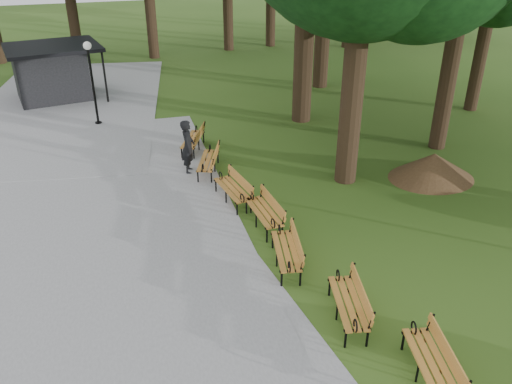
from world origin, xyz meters
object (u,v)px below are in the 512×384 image
object	(u,v)px
bench_4	(233,189)
lamp_post	(90,67)
person	(188,147)
bench_0	(431,363)
dirt_mound	(433,166)
bench_1	(348,303)
bench_6	(193,139)
bench_2	(286,251)
bench_3	(264,212)
bench_5	(208,161)
kiosk	(51,73)

from	to	relation	value
bench_4	lamp_post	bearing A→B (deg)	-164.94
person	bench_0	bearing A→B (deg)	-151.58
dirt_mound	bench_0	bearing A→B (deg)	-124.39
person	bench_1	xyz separation A→B (m)	(1.79, -8.32, -0.48)
lamp_post	bench_0	xyz separation A→B (m)	(5.21, -16.12, -1.99)
person	bench_6	distance (m)	1.95
bench_2	bench_3	distance (m)	1.98
bench_2	bench_3	xyz separation A→B (m)	(0.08, 1.98, 0.00)
bench_3	lamp_post	bearing A→B (deg)	-160.53
lamp_post	bench_5	size ratio (longest dim) A/B	1.80
bench_0	bench_6	size ratio (longest dim) A/B	1.00
lamp_post	bench_4	world-z (taller)	lamp_post
person	bench_2	world-z (taller)	person
bench_2	bench_4	bearing A→B (deg)	-162.05
person	kiosk	bearing A→B (deg)	39.36
dirt_mound	bench_4	distance (m)	6.73
bench_3	bench_0	bearing A→B (deg)	7.92
bench_5	person	bearing A→B (deg)	-90.00
person	dirt_mound	xyz separation A→B (m)	(7.56, -2.87, -0.48)
kiosk	bench_3	xyz separation A→B (m)	(5.87, -14.19, -0.83)
kiosk	dirt_mound	xyz separation A→B (m)	(12.13, -12.95, -0.83)
bench_1	dirt_mound	bearing A→B (deg)	146.89
person	dirt_mound	bearing A→B (deg)	-95.79
bench_6	lamp_post	bearing A→B (deg)	-116.34
lamp_post	bench_0	distance (m)	17.06
lamp_post	bench_2	xyz separation A→B (m)	(3.97, -11.90, -1.99)
person	lamp_post	distance (m)	6.60
kiosk	bench_2	bearing A→B (deg)	-80.09
kiosk	bench_6	size ratio (longest dim) A/B	2.14
bench_2	person	bearing A→B (deg)	-156.82
bench_2	bench_6	bearing A→B (deg)	-162.91
dirt_mound	bench_0	size ratio (longest dim) A/B	1.28
person	bench_3	distance (m)	4.34
bench_2	bench_5	size ratio (longest dim) A/B	1.00
kiosk	bench_4	world-z (taller)	kiosk
bench_2	bench_6	distance (m)	7.95
person	bench_3	size ratio (longest dim) A/B	0.97
kiosk	bench_3	distance (m)	15.38
bench_5	bench_6	size ratio (longest dim) A/B	1.00
person	bench_3	world-z (taller)	person
bench_0	bench_4	world-z (taller)	same
person	bench_4	size ratio (longest dim) A/B	0.97
person	bench_0	distance (m)	10.61
bench_2	bench_5	bearing A→B (deg)	-162.16
bench_4	kiosk	bearing A→B (deg)	-164.99
lamp_post	bench_5	xyz separation A→B (m)	(3.35, -6.04, -1.99)
kiosk	bench_2	distance (m)	17.20
bench_0	bench_6	distance (m)	12.29
person	bench_6	size ratio (longest dim) A/B	0.97
bench_2	lamp_post	bearing A→B (deg)	-149.72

